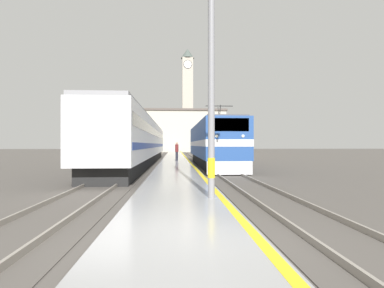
{
  "coord_description": "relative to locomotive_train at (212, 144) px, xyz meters",
  "views": [
    {
      "loc": [
        -0.12,
        -5.57,
        1.89
      ],
      "look_at": [
        1.9,
        28.99,
        1.97
      ],
      "focal_mm": 28.0,
      "sensor_mm": 36.0,
      "label": 1
    }
  ],
  "objects": [
    {
      "name": "ground_plane",
      "position": [
        -3.19,
        9.36,
        -1.95
      ],
      "size": [
        200.0,
        200.0,
        0.0
      ],
      "primitive_type": "plane",
      "color": "#514C47"
    },
    {
      "name": "platform",
      "position": [
        -3.19,
        4.36,
        -1.8
      ],
      "size": [
        2.89,
        140.0,
        0.3
      ],
      "color": "#999999",
      "rests_on": "ground"
    },
    {
      "name": "rail_track_near",
      "position": [
        0.0,
        4.36,
        -1.92
      ],
      "size": [
        2.84,
        140.0,
        0.16
      ],
      "color": "#514C47",
      "rests_on": "ground"
    },
    {
      "name": "rail_track_far",
      "position": [
        -6.59,
        4.36,
        -1.92
      ],
      "size": [
        2.84,
        140.0,
        0.16
      ],
      "color": "#514C47",
      "rests_on": "ground"
    },
    {
      "name": "locomotive_train",
      "position": [
        0.0,
        0.0,
        0.0
      ],
      "size": [
        2.92,
        17.14,
        4.79
      ],
      "color": "black",
      "rests_on": "ground"
    },
    {
      "name": "passenger_train",
      "position": [
        -6.59,
        3.64,
        0.28
      ],
      "size": [
        2.92,
        34.24,
        4.17
      ],
      "color": "black",
      "rests_on": "ground"
    },
    {
      "name": "catenary_mast",
      "position": [
        -2.09,
        -17.3,
        2.83
      ],
      "size": [
        2.51,
        0.22,
        8.77
      ],
      "color": "gray",
      "rests_on": "platform"
    },
    {
      "name": "person_on_platform",
      "position": [
        -3.08,
        3.76,
        -0.67
      ],
      "size": [
        0.34,
        0.34,
        1.86
      ],
      "color": "#23232D",
      "rests_on": "platform"
    },
    {
      "name": "clock_tower",
      "position": [
        0.39,
        59.09,
        13.39
      ],
      "size": [
        3.77,
        3.77,
        29.31
      ],
      "color": "#ADA393",
      "rests_on": "ground"
    },
    {
      "name": "station_building",
      "position": [
        -1.39,
        52.16,
        3.57
      ],
      "size": [
        22.83,
        7.93,
        10.99
      ],
      "color": "#B7B2A3",
      "rests_on": "ground"
    }
  ]
}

